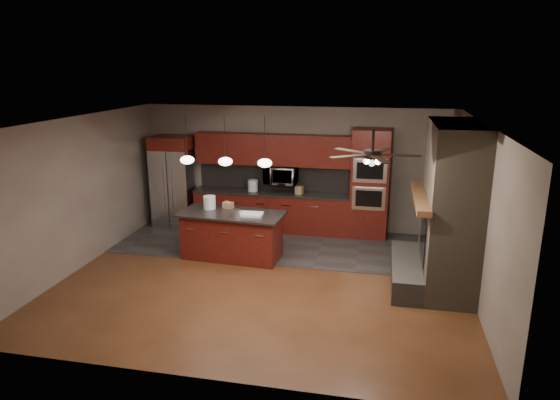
% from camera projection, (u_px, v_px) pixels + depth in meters
% --- Properties ---
extents(ground, '(7.00, 7.00, 0.00)m').
position_uv_depth(ground, '(265.00, 279.00, 8.89)').
color(ground, brown).
rests_on(ground, ground).
extents(ceiling, '(7.00, 6.00, 0.02)m').
position_uv_depth(ceiling, '(263.00, 121.00, 8.15)').
color(ceiling, white).
rests_on(ceiling, back_wall).
extents(back_wall, '(7.00, 0.02, 2.80)m').
position_uv_depth(back_wall, '(295.00, 169.00, 11.36)').
color(back_wall, gray).
rests_on(back_wall, ground).
extents(right_wall, '(0.02, 6.00, 2.80)m').
position_uv_depth(right_wall, '(480.00, 216.00, 7.83)').
color(right_wall, gray).
rests_on(right_wall, ground).
extents(left_wall, '(0.02, 6.00, 2.80)m').
position_uv_depth(left_wall, '(80.00, 193.00, 9.21)').
color(left_wall, gray).
rests_on(left_wall, ground).
extents(slate_tile_patch, '(7.00, 2.40, 0.01)m').
position_uv_depth(slate_tile_patch, '(284.00, 244.00, 10.59)').
color(slate_tile_patch, '#353230').
rests_on(slate_tile_patch, ground).
extents(fireplace_column, '(1.30, 2.10, 2.80)m').
position_uv_depth(fireplace_column, '(446.00, 213.00, 8.33)').
color(fireplace_column, brown).
rests_on(fireplace_column, ground).
extents(back_cabinetry, '(3.59, 0.64, 2.20)m').
position_uv_depth(back_cabinetry, '(272.00, 192.00, 11.34)').
color(back_cabinetry, '#591C10').
rests_on(back_cabinetry, ground).
extents(oven_tower, '(0.80, 0.63, 2.38)m').
position_uv_depth(oven_tower, '(370.00, 184.00, 10.78)').
color(oven_tower, '#591C10').
rests_on(oven_tower, ground).
extents(microwave, '(0.73, 0.41, 0.50)m').
position_uv_depth(microwave, '(281.00, 175.00, 11.20)').
color(microwave, silver).
rests_on(microwave, back_cabinetry).
extents(refrigerator, '(0.91, 0.75, 2.12)m').
position_uv_depth(refrigerator, '(174.00, 181.00, 11.64)').
color(refrigerator, silver).
rests_on(refrigerator, ground).
extents(kitchen_island, '(2.08, 1.06, 0.92)m').
position_uv_depth(kitchen_island, '(232.00, 235.00, 9.76)').
color(kitchen_island, '#591C10').
rests_on(kitchen_island, ground).
extents(white_bucket, '(0.31, 0.31, 0.26)m').
position_uv_depth(white_bucket, '(209.00, 202.00, 9.88)').
color(white_bucket, white).
rests_on(white_bucket, kitchen_island).
extents(paint_can, '(0.23, 0.23, 0.12)m').
position_uv_depth(paint_can, '(236.00, 213.00, 9.40)').
color(paint_can, silver).
rests_on(paint_can, kitchen_island).
extents(paint_tray, '(0.46, 0.34, 0.04)m').
position_uv_depth(paint_tray, '(251.00, 214.00, 9.48)').
color(paint_tray, white).
rests_on(paint_tray, kitchen_island).
extents(cardboard_box, '(0.23, 0.20, 0.12)m').
position_uv_depth(cardboard_box, '(228.00, 205.00, 9.94)').
color(cardboard_box, '#97744E').
rests_on(cardboard_box, kitchen_island).
extents(counter_bucket, '(0.25, 0.25, 0.25)m').
position_uv_depth(counter_bucket, '(253.00, 186.00, 11.35)').
color(counter_bucket, silver).
rests_on(counter_bucket, back_cabinetry).
extents(counter_box, '(0.19, 0.16, 0.18)m').
position_uv_depth(counter_box, '(299.00, 190.00, 11.10)').
color(counter_box, '#97774E').
rests_on(counter_box, back_cabinetry).
extents(pendant_left, '(0.26, 0.26, 0.92)m').
position_uv_depth(pendant_left, '(187.00, 160.00, 9.36)').
color(pendant_left, black).
rests_on(pendant_left, ceiling).
extents(pendant_center, '(0.26, 0.26, 0.92)m').
position_uv_depth(pendant_center, '(225.00, 161.00, 9.21)').
color(pendant_center, black).
rests_on(pendant_center, ceiling).
extents(pendant_right, '(0.26, 0.26, 0.92)m').
position_uv_depth(pendant_right, '(265.00, 163.00, 9.06)').
color(pendant_right, black).
rests_on(pendant_right, ceiling).
extents(ceiling_fan, '(1.27, 1.33, 0.41)m').
position_uv_depth(ceiling_fan, '(372.00, 154.00, 7.13)').
color(ceiling_fan, black).
rests_on(ceiling_fan, ceiling).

